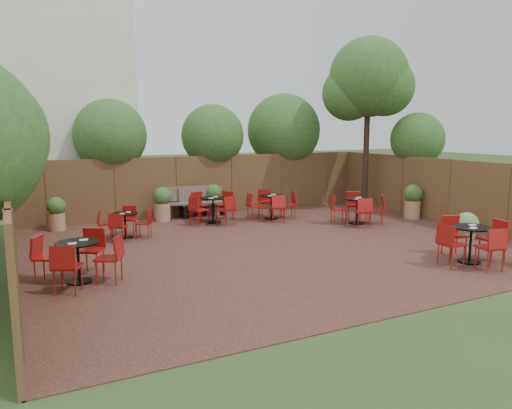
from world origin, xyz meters
name	(u,v)px	position (x,y,z in m)	size (l,w,h in m)	color
ground	(277,245)	(0.00, 0.00, 0.00)	(80.00, 80.00, 0.00)	#354F23
courtyard_paving	(277,245)	(0.00, 0.00, 0.01)	(12.00, 10.00, 0.02)	#361C16
fence_back	(206,185)	(0.00, 5.00, 1.00)	(12.00, 0.08, 2.00)	#55351F
fence_left	(12,229)	(-6.00, 0.00, 1.00)	(0.08, 10.00, 2.00)	#55351F
fence_right	(449,192)	(6.00, 0.00, 1.00)	(0.08, 10.00, 2.00)	#55351F
neighbour_building	(51,97)	(-4.50, 8.00, 4.00)	(5.00, 4.00, 8.00)	silver
overhang_foliage	(158,135)	(-2.27, 2.61, 2.74)	(15.52, 11.00, 2.78)	#2B551B
courtyard_tree	(368,83)	(5.39, 3.21, 4.47)	(2.87, 2.78, 6.02)	black
park_bench_left	(191,201)	(-0.69, 4.63, 0.54)	(1.69, 0.75, 1.01)	brown
park_bench_right	(202,201)	(-0.29, 4.63, 0.51)	(1.56, 0.52, 0.96)	brown
bistro_tables	(266,221)	(0.08, 0.79, 0.47)	(10.04, 8.40, 0.93)	black
planters	(233,202)	(0.31, 3.47, 0.59)	(11.07, 4.17, 1.12)	#AA7755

